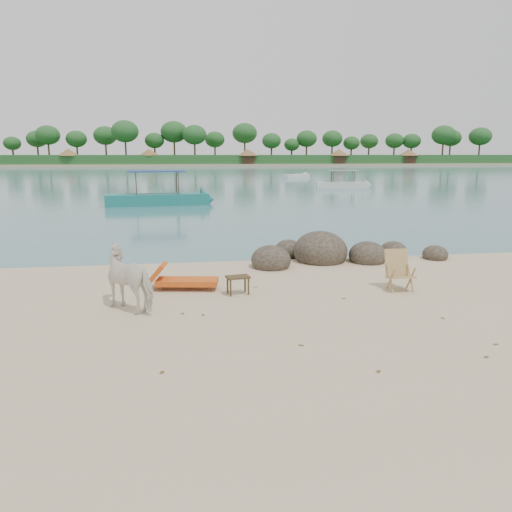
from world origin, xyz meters
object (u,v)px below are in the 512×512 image
at_px(boulders, 328,254).
at_px(deck_chair, 401,272).
at_px(cow, 132,279).
at_px(lounge_chair, 187,279).
at_px(boat_near, 157,177).
at_px(side_table, 238,286).

height_order(boulders, deck_chair, deck_chair).
distance_m(cow, lounge_chair, 1.87).
xyz_separation_m(cow, boat_near, (-0.48, 23.45, 1.16)).
bearing_deg(lounge_chair, boat_near, 103.46).
bearing_deg(lounge_chair, cow, -121.02).
xyz_separation_m(boulders, deck_chair, (0.74, -3.68, 0.26)).
bearing_deg(cow, boat_near, -133.89).
relative_size(lounge_chair, deck_chair, 1.91).
relative_size(boulders, boat_near, 0.84).
relative_size(boulders, lounge_chair, 3.40).
distance_m(boulders, boat_near, 20.30).
bearing_deg(boulders, cow, -143.41).
bearing_deg(deck_chair, cow, -174.06).
bearing_deg(boulders, lounge_chair, -148.01).
distance_m(side_table, boat_near, 22.95).
distance_m(side_table, lounge_chair, 1.36).
bearing_deg(boat_near, boulders, -77.54).
bearing_deg(lounge_chair, deck_chair, -0.97).
relative_size(cow, boat_near, 0.21).
height_order(deck_chair, boat_near, boat_near).
distance_m(cow, side_table, 2.52).
bearing_deg(boat_near, lounge_chair, -90.70).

